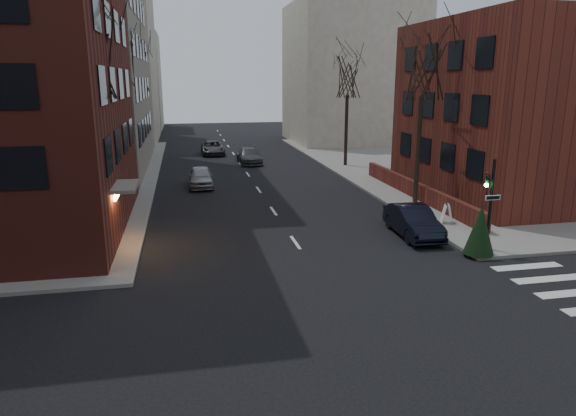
% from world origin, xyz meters
% --- Properties ---
extents(ground, '(160.00, 160.00, 0.00)m').
position_xyz_m(ground, '(0.00, 0.00, 0.00)').
color(ground, black).
rests_on(ground, ground).
extents(sidewalk_far_right, '(44.00, 44.00, 0.15)m').
position_xyz_m(sidewalk_far_right, '(29.00, 30.00, 0.07)').
color(sidewalk_far_right, gray).
rests_on(sidewalk_far_right, ground).
extents(building_right_brick, '(12.00, 14.00, 11.00)m').
position_xyz_m(building_right_brick, '(16.50, 19.00, 5.50)').
color(building_right_brick, maroon).
rests_on(building_right_brick, ground).
extents(low_wall_right, '(0.35, 16.00, 1.00)m').
position_xyz_m(low_wall_right, '(9.30, 19.00, 0.65)').
color(low_wall_right, maroon).
rests_on(low_wall_right, sidewalk_far_right).
extents(building_distant_la, '(14.00, 16.00, 18.00)m').
position_xyz_m(building_distant_la, '(-15.00, 55.00, 9.00)').
color(building_distant_la, beige).
rests_on(building_distant_la, ground).
extents(building_distant_ra, '(14.00, 14.00, 16.00)m').
position_xyz_m(building_distant_ra, '(15.00, 50.00, 8.00)').
color(building_distant_ra, beige).
rests_on(building_distant_ra, ground).
extents(building_distant_lb, '(10.00, 12.00, 14.00)m').
position_xyz_m(building_distant_lb, '(-13.00, 72.00, 7.00)').
color(building_distant_lb, beige).
rests_on(building_distant_lb, ground).
extents(traffic_signal, '(0.76, 0.44, 4.00)m').
position_xyz_m(traffic_signal, '(7.94, 8.99, 1.91)').
color(traffic_signal, black).
rests_on(traffic_signal, sidewalk_far_right).
extents(tree_left_a, '(4.18, 4.18, 10.26)m').
position_xyz_m(tree_left_a, '(-8.80, 14.00, 8.47)').
color(tree_left_a, '#2D231C').
rests_on(tree_left_a, sidewalk_far_left).
extents(tree_left_b, '(4.40, 4.40, 10.80)m').
position_xyz_m(tree_left_b, '(-8.80, 26.00, 8.91)').
color(tree_left_b, '#2D231C').
rests_on(tree_left_b, sidewalk_far_left).
extents(tree_left_c, '(3.96, 3.96, 9.72)m').
position_xyz_m(tree_left_c, '(-8.80, 40.00, 8.03)').
color(tree_left_c, '#2D231C').
rests_on(tree_left_c, sidewalk_far_left).
extents(tree_right_a, '(3.96, 3.96, 9.72)m').
position_xyz_m(tree_right_a, '(8.80, 18.00, 8.03)').
color(tree_right_a, '#2D231C').
rests_on(tree_right_a, sidewalk_far_right).
extents(tree_right_b, '(3.74, 3.74, 9.18)m').
position_xyz_m(tree_right_b, '(8.80, 32.00, 7.59)').
color(tree_right_b, '#2D231C').
rests_on(tree_right_b, sidewalk_far_right).
extents(streetlamp_near, '(0.36, 0.36, 6.28)m').
position_xyz_m(streetlamp_near, '(-8.20, 22.00, 4.24)').
color(streetlamp_near, black).
rests_on(streetlamp_near, sidewalk_far_left).
extents(streetlamp_far, '(0.36, 0.36, 6.28)m').
position_xyz_m(streetlamp_far, '(-8.20, 42.00, 4.24)').
color(streetlamp_far, black).
rests_on(streetlamp_far, sidewalk_far_left).
extents(parked_sedan, '(1.78, 4.57, 1.48)m').
position_xyz_m(parked_sedan, '(5.83, 11.89, 0.74)').
color(parked_sedan, black).
rests_on(parked_sedan, ground).
extents(car_lane_silver, '(1.76, 4.22, 1.43)m').
position_xyz_m(car_lane_silver, '(-3.86, 25.79, 0.71)').
color(car_lane_silver, '#949499').
rests_on(car_lane_silver, ground).
extents(car_lane_gray, '(2.06, 4.79, 1.38)m').
position_xyz_m(car_lane_gray, '(0.80, 35.43, 0.69)').
color(car_lane_gray, '#404045').
rests_on(car_lane_gray, ground).
extents(car_lane_far, '(2.24, 4.84, 1.34)m').
position_xyz_m(car_lane_far, '(-2.09, 41.70, 0.67)').
color(car_lane_far, '#3A3A3E').
rests_on(car_lane_far, ground).
extents(sandwich_board, '(0.59, 0.70, 0.97)m').
position_xyz_m(sandwich_board, '(8.37, 13.30, 0.63)').
color(sandwich_board, white).
rests_on(sandwich_board, sidewalk_far_right).
extents(evergreen_shrub, '(1.35, 1.35, 2.12)m').
position_xyz_m(evergreen_shrub, '(7.30, 8.50, 1.21)').
color(evergreen_shrub, black).
rests_on(evergreen_shrub, sidewalk_far_right).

